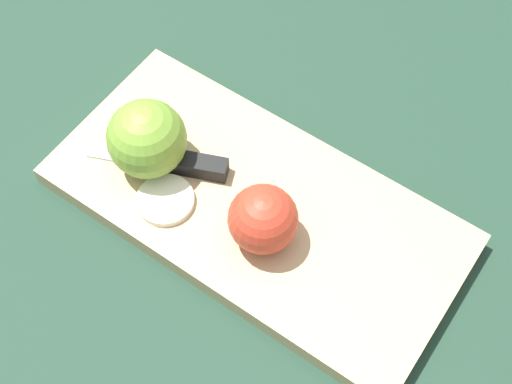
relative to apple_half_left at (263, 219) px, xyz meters
name	(u,v)px	position (x,y,z in m)	size (l,w,h in m)	color
ground_plane	(256,213)	(0.02, -0.03, -0.06)	(4.00, 4.00, 0.00)	#1E3828
cutting_board	(256,208)	(0.02, -0.03, -0.05)	(0.46, 0.28, 0.02)	tan
apple_half_left	(263,219)	(0.00, 0.00, 0.00)	(0.07, 0.07, 0.07)	red
apple_half_right	(148,137)	(0.14, -0.04, 0.01)	(0.08, 0.08, 0.08)	olive
knife	(187,164)	(0.10, -0.04, -0.03)	(0.15, 0.05, 0.02)	silver
apple_slice	(165,200)	(0.11, 0.01, -0.03)	(0.06, 0.06, 0.01)	#EFE5C6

